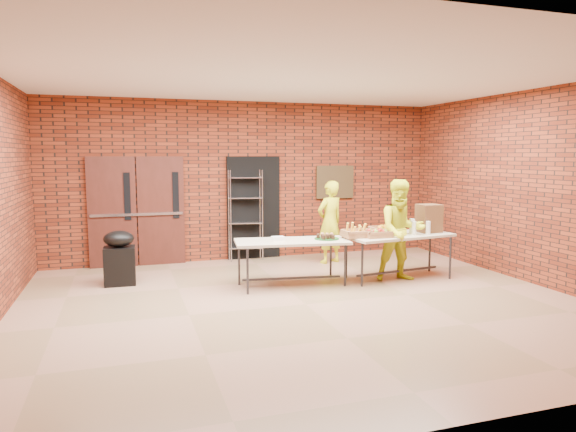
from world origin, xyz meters
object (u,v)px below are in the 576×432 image
object	(u,v)px
coffee_dispenser	(429,218)
table_left	(292,244)
table_right	(399,238)
volunteer_man	(401,230)
wire_rack	(246,215)
volunteer_woman	(330,222)
covered_grill	(120,258)

from	to	relation	value
coffee_dispenser	table_left	bearing A→B (deg)	179.67
table_right	volunteer_man	size ratio (longest dim) A/B	1.14
table_left	wire_rack	bearing A→B (deg)	104.09
table_right	volunteer_woman	bearing A→B (deg)	104.11
table_left	volunteer_man	xyz separation A→B (m)	(1.87, -0.23, 0.17)
volunteer_man	volunteer_woman	bearing A→B (deg)	116.05
table_right	volunteer_woman	distance (m)	1.70
covered_grill	wire_rack	bearing A→B (deg)	30.04
volunteer_woman	volunteer_man	world-z (taller)	volunteer_man
volunteer_man	coffee_dispenser	bearing A→B (deg)	24.82
table_right	volunteer_woman	world-z (taller)	volunteer_woman
wire_rack	table_left	bearing A→B (deg)	-72.82
table_left	volunteer_woman	distance (m)	1.96
coffee_dispenser	covered_grill	distance (m)	5.33
wire_rack	volunteer_woman	bearing A→B (deg)	-15.65
coffee_dispenser	volunteer_woman	size ratio (longest dim) A/B	0.30
table_left	table_right	size ratio (longest dim) A/B	0.97
covered_grill	table_left	bearing A→B (deg)	-17.57
wire_rack	covered_grill	bearing A→B (deg)	-140.74
coffee_dispenser	covered_grill	size ratio (longest dim) A/B	0.55
covered_grill	table_right	bearing A→B (deg)	-10.95
wire_rack	covered_grill	xyz separation A→B (m)	(-2.43, -1.31, -0.47)
wire_rack	volunteer_woman	xyz separation A→B (m)	(1.52, -0.76, -0.10)
volunteer_man	table_right	bearing A→B (deg)	83.05
wire_rack	table_left	distance (m)	2.27
table_right	coffee_dispenser	xyz separation A→B (m)	(0.64, 0.08, 0.31)
coffee_dispenser	covered_grill	bearing A→B (deg)	169.65
table_left	volunteer_man	bearing A→B (deg)	0.84
table_left	volunteer_woman	world-z (taller)	volunteer_woman
volunteer_woman	volunteer_man	distance (m)	1.82
coffee_dispenser	volunteer_man	world-z (taller)	volunteer_man
volunteer_woman	covered_grill	bearing A→B (deg)	-11.09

